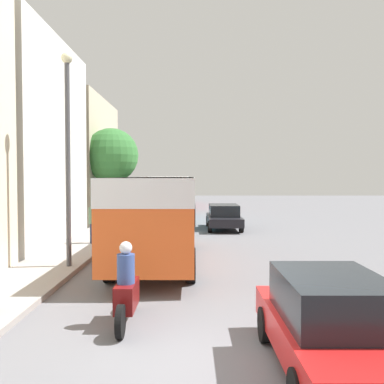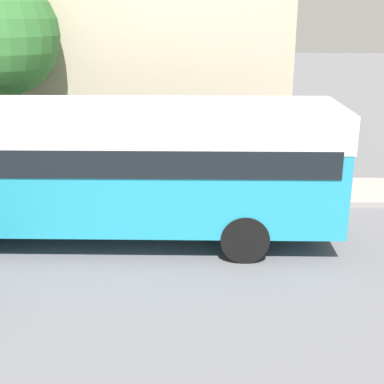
# 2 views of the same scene
# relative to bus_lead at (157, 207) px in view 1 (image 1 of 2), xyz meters

# --- Properties ---
(ground_plane) EXTENTS (120.00, 120.00, 0.00)m
(ground_plane) POSITION_rel_bus_lead_xyz_m (1.57, -8.12, -1.95)
(ground_plane) COLOR slate
(building_far_terrace) EXTENTS (5.44, 9.34, 8.19)m
(building_far_terrace) POSITION_rel_bus_lead_xyz_m (-7.35, 13.89, 2.14)
(building_far_terrace) COLOR #BCAD93
(building_far_terrace) RESTS_ON ground_plane
(bus_lead) EXTENTS (2.59, 9.32, 3.00)m
(bus_lead) POSITION_rel_bus_lead_xyz_m (0.00, 0.00, 0.00)
(bus_lead) COLOR #EA5B23
(bus_lead) RESTS_ON ground_plane
(bus_following) EXTENTS (2.65, 10.77, 3.03)m
(bus_following) POSITION_rel_bus_lead_xyz_m (-0.38, 13.54, 0.02)
(bus_following) COLOR teal
(bus_following) RESTS_ON ground_plane
(bus_third_in_line) EXTENTS (2.55, 11.55, 2.93)m
(bus_third_in_line) POSITION_rel_bus_lead_xyz_m (-0.09, 28.84, -0.04)
(bus_third_in_line) COLOR red
(bus_third_in_line) RESTS_ON ground_plane
(motorcycle_behind_lead) EXTENTS (0.39, 2.24, 1.73)m
(motorcycle_behind_lead) POSITION_rel_bus_lead_xyz_m (-0.15, -6.35, -1.27)
(motorcycle_behind_lead) COLOR maroon
(motorcycle_behind_lead) RESTS_ON ground_plane
(car_crossing) EXTENTS (1.92, 4.49, 1.42)m
(car_crossing) POSITION_rel_bus_lead_xyz_m (3.02, 9.41, -1.21)
(car_crossing) COLOR black
(car_crossing) RESTS_ON ground_plane
(car_far_curb) EXTENTS (1.80, 4.06, 1.53)m
(car_far_curb) POSITION_rel_bus_lead_xyz_m (3.35, -8.53, -1.17)
(car_far_curb) COLOR red
(car_far_curb) RESTS_ON ground_plane
(pedestrian_walking_away) EXTENTS (0.42, 0.42, 1.79)m
(pedestrian_walking_away) POSITION_rel_bus_lead_xyz_m (-3.06, 3.39, -0.90)
(pedestrian_walking_away) COLOR #232838
(pedestrian_walking_away) RESTS_ON sidewalk
(street_tree) EXTENTS (3.25, 3.25, 5.77)m
(street_tree) POSITION_rel_bus_lead_xyz_m (-3.64, 10.58, 2.32)
(street_tree) COLOR brown
(street_tree) RESTS_ON sidewalk
(lamp_post) EXTENTS (0.36, 0.36, 6.83)m
(lamp_post) POSITION_rel_bus_lead_xyz_m (-2.78, -1.34, 2.19)
(lamp_post) COLOR #47474C
(lamp_post) RESTS_ON sidewalk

